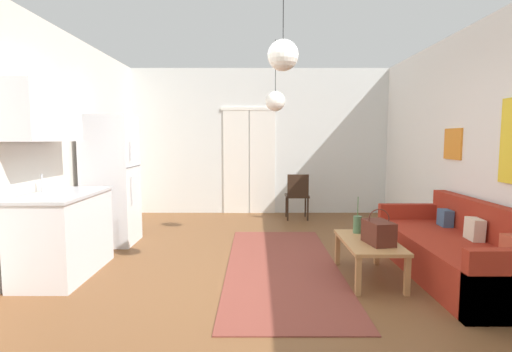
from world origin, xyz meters
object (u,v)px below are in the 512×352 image
Objects in this scene: couch at (457,253)px; bamboo_vase at (355,224)px; handbag at (376,232)px; pendant_lamp_far at (273,101)px; accent_chair at (295,194)px; coffee_table at (367,245)px; refrigerator at (109,180)px; pendant_lamp_near at (281,55)px.

couch is 1.08m from bamboo_vase.
pendant_lamp_far reaches higher than handbag.
bamboo_vase is 1.12× the size of handbag.
accent_chair reaches higher than handbag.
coffee_table is at bearing 98.58° from accent_chair.
bamboo_vase is 0.23× the size of refrigerator.
coffee_table is at bearing -23.10° from refrigerator.
handbag is at bearing 5.66° from pendant_lamp_near.
pendant_lamp_near is (-1.91, -0.27, 1.98)m from couch.
couch is 2.62× the size of accent_chair.
accent_chair is 0.86× the size of pendant_lamp_far.
coffee_table is at bearing -82.70° from bamboo_vase.
coffee_table is at bearing -177.41° from couch.
couch is 2.25× the size of pendant_lamp_far.
coffee_table is 3.52m from refrigerator.
pendant_lamp_far is (-0.91, 1.48, 1.63)m from coffee_table.
pendant_lamp_far reaches higher than coffee_table.
bamboo_vase is at bearing 98.72° from accent_chair.
bamboo_vase is at bearing 31.56° from pendant_lamp_near.
couch is 2.24× the size of coffee_table.
refrigerator reaches higher than bamboo_vase.
bamboo_vase is 2.65m from accent_chair.
couch is 0.98m from coffee_table.
handbag is 3.60m from refrigerator.
couch is 1.23× the size of refrigerator.
pendant_lamp_far is at bearing 121.03° from handbag.
refrigerator is at bearing 144.91° from pendant_lamp_near.
bamboo_vase reaches higher than handbag.
accent_chair is at bearing 99.02° from handbag.
handbag is 1.98m from pendant_lamp_near.
pendant_lamp_near is (-0.89, -0.55, 1.74)m from bamboo_vase.
pendant_lamp_far is (-0.87, 1.16, 1.48)m from bamboo_vase.
refrigerator is 2.53m from pendant_lamp_far.
refrigerator is at bearing 161.66° from bamboo_vase.
pendant_lamp_far reaches higher than bamboo_vase.
pendant_lamp_near is at bearing -35.09° from refrigerator.
couch is at bearing -14.99° from bamboo_vase.
accent_chair is (-0.49, 3.07, -0.05)m from handbag.
handbag is 0.38× the size of pendant_lamp_far.
accent_chair is at bearing 29.71° from refrigerator.
pendant_lamp_far is at bearing 142.90° from couch.
pendant_lamp_near is (2.27, -1.59, 1.35)m from refrigerator.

